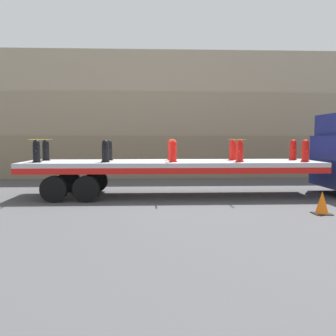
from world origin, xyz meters
name	(u,v)px	position (x,y,z in m)	size (l,w,h in m)	color
ground_plane	(172,196)	(0.00, 0.00, 0.00)	(120.00, 120.00, 0.00)	#474749
rock_cliff	(164,116)	(0.00, 7.66, 3.34)	(60.00, 3.30, 6.68)	#84755B
flatbed_trailer	(156,167)	(-0.57, 0.00, 1.05)	(10.46, 2.65, 1.26)	#B2B2B7
fire_hydrant_black_near_0	(37,151)	(-4.63, -0.56, 1.64)	(0.30, 0.47, 0.77)	black
fire_hydrant_black_far_0	(46,150)	(-4.63, 0.56, 1.64)	(0.30, 0.47, 0.77)	black
fire_hydrant_black_near_1	(105,151)	(-2.31, -0.56, 1.64)	(0.30, 0.47, 0.77)	black
fire_hydrant_black_far_1	(109,150)	(-2.31, 0.56, 1.64)	(0.30, 0.47, 0.77)	black
fire_hydrant_red_near_2	(173,151)	(0.00, -0.56, 1.64)	(0.30, 0.47, 0.77)	red
fire_hydrant_red_far_2	(171,150)	(0.00, 0.56, 1.64)	(0.30, 0.47, 0.77)	red
fire_hydrant_red_near_3	(240,151)	(2.31, -0.56, 1.64)	(0.30, 0.47, 0.77)	red
fire_hydrant_red_far_3	(233,150)	(2.31, 0.56, 1.64)	(0.30, 0.47, 0.77)	red
fire_hydrant_red_near_4	(305,151)	(4.63, -0.56, 1.64)	(0.30, 0.47, 0.77)	red
fire_hydrant_red_far_4	(293,150)	(4.63, 0.56, 1.64)	(0.30, 0.47, 0.77)	red
cargo_strap_rear	(41,139)	(-4.63, 0.00, 2.04)	(0.05, 2.75, 0.01)	yellow
cargo_strap_middle	(172,139)	(0.00, 0.00, 2.04)	(0.05, 2.75, 0.01)	yellow
cargo_strap_front	(236,139)	(2.31, 0.00, 2.04)	(0.05, 2.75, 0.01)	yellow
traffic_cone	(322,203)	(3.92, -3.46, 0.31)	(0.46, 0.46, 0.63)	black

